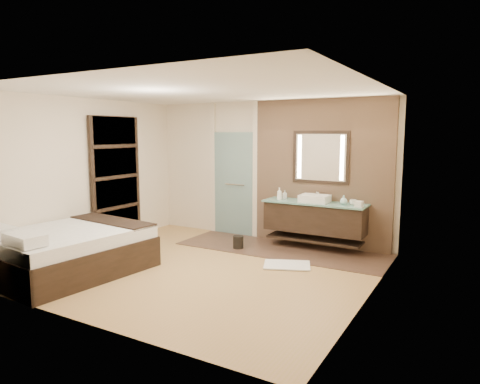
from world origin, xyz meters
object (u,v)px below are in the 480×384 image
Objects in this scene: mirror_unit at (321,157)px; bed at (69,251)px; waste_bin at (238,242)px; vanity at (315,218)px.

bed is (-2.75, -3.31, -1.31)m from mirror_unit.
mirror_unit reaches higher than waste_bin.
waste_bin is at bearing -150.83° from vanity.
bed is at bearing -129.69° from mirror_unit.
vanity is at bearing 29.17° from waste_bin.
mirror_unit is 4.47× the size of waste_bin.
waste_bin is at bearing -142.88° from mirror_unit.
mirror_unit is at bearing 90.00° from vanity.
waste_bin is (-1.20, -0.67, -0.46)m from vanity.
vanity is 1.45m from waste_bin.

